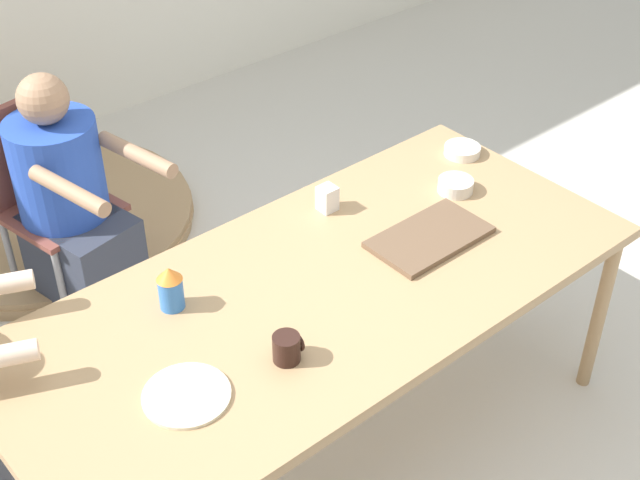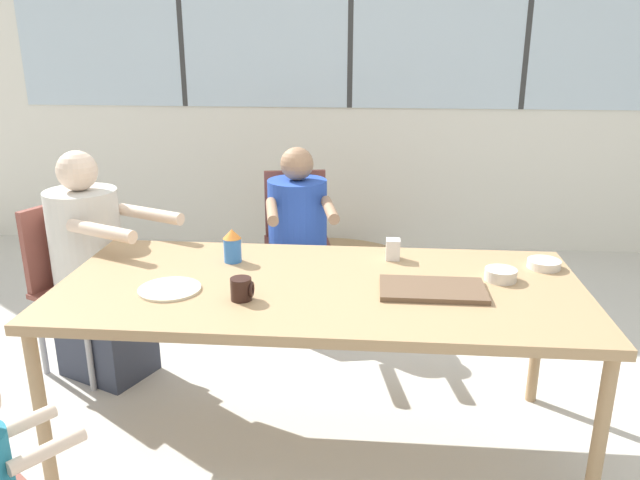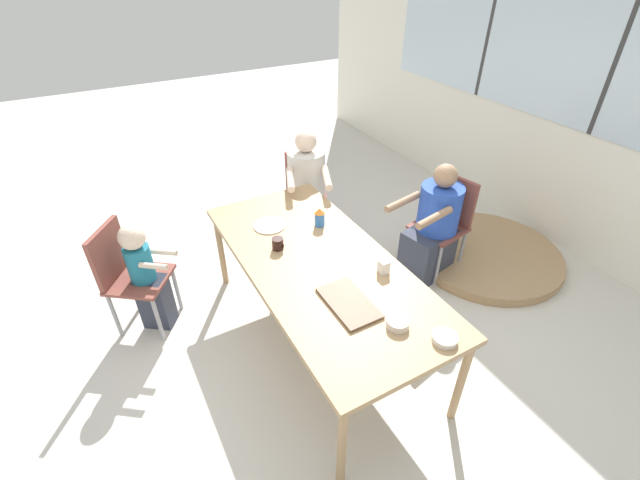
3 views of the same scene
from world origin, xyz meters
TOP-DOWN VIEW (x-y plane):
  - ground_plane at (0.00, 0.00)m, footprint 16.00×16.00m
  - wall_back_with_windows at (0.00, 2.69)m, footprint 8.40×0.08m
  - dining_table at (0.00, 0.00)m, footprint 2.06×0.93m
  - chair_for_woman_green_shirt at (-0.27, 1.42)m, footprint 0.47×0.47m
  - chair_for_man_blue_shirt at (-1.32, 0.58)m, footprint 0.53×0.53m
  - chair_for_toddler at (-0.86, -1.16)m, footprint 0.56×0.56m
  - person_woman_green_shirt at (-0.24, 1.24)m, footprint 0.46×0.69m
  - person_man_blue_shirt at (-1.17, 0.51)m, footprint 0.70×0.56m
  - person_toddler at (-0.77, -1.03)m, footprint 0.34×0.37m
  - food_tray_dark at (0.43, -0.05)m, footprint 0.40×0.23m
  - coffee_mug at (-0.27, -0.18)m, footprint 0.08×0.08m
  - sippy_cup at (-0.40, 0.22)m, footprint 0.08×0.08m
  - milk_carton_small at (0.29, 0.31)m, footprint 0.06×0.06m
  - bowl_white_shallow at (0.71, 0.10)m, footprint 0.13×0.13m
  - bowl_cereal at (0.92, 0.25)m, footprint 0.14×0.14m
  - plate_tortillas at (-0.57, -0.12)m, footprint 0.24×0.24m
  - folded_table_stack at (-0.12, 1.87)m, footprint 1.39×1.39m

SIDE VIEW (x-z plane):
  - ground_plane at x=0.00m, z-range 0.00..0.00m
  - folded_table_stack at x=-0.12m, z-range 0.00..0.09m
  - person_toddler at x=-0.77m, z-range 0.00..0.91m
  - person_woman_green_shirt at x=-0.24m, z-range -0.07..0.99m
  - person_man_blue_shirt at x=-1.17m, z-range -0.06..1.09m
  - chair_for_woman_green_shirt at x=-0.27m, z-range 0.08..0.95m
  - chair_for_man_blue_shirt at x=-1.32m, z-range 0.08..0.95m
  - chair_for_toddler at x=-0.86m, z-range 0.08..0.95m
  - dining_table at x=0.00m, z-range 0.32..1.05m
  - plate_tortillas at x=-0.57m, z-range 0.74..0.75m
  - food_tray_dark at x=0.43m, z-range 0.74..0.76m
  - bowl_cereal at x=0.92m, z-range 0.74..0.77m
  - bowl_white_shallow at x=0.71m, z-range 0.74..0.78m
  - coffee_mug at x=-0.27m, z-range 0.74..0.82m
  - milk_carton_small at x=0.29m, z-range 0.74..0.83m
  - sippy_cup at x=-0.40m, z-range 0.74..0.88m
  - wall_back_with_windows at x=0.00m, z-range 0.03..2.83m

